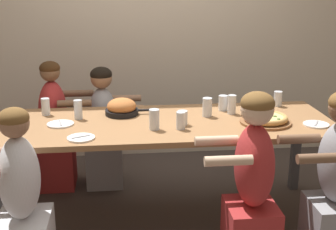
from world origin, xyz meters
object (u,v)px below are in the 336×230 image
diner_far_left (55,132)px  skillet_bowl (122,108)px  drinking_glass_g (154,121)px  drinking_glass_h (181,122)px  drinking_glass_d (78,111)px  pizza_board_main (266,119)px  drinking_glass_b (223,104)px  drinking_glass_c (183,119)px  drinking_glass_i (46,108)px  diner_near_right (336,185)px  diner_near_midright (252,189)px  empty_plate_a (60,124)px  drinking_glass_f (278,100)px  drinking_glass_e (232,106)px  cocktail_glass_blue (247,103)px  empty_plate_b (81,138)px  diner_near_left (22,206)px  drinking_glass_a (207,108)px  empty_plate_c (316,124)px  diner_far_midleft (104,132)px

diner_far_left → skillet_bowl: bearing=51.9°
drinking_glass_g → drinking_glass_h: 0.19m
drinking_glass_d → drinking_glass_g: same height
pizza_board_main → drinking_glass_g: bearing=-176.0°
drinking_glass_b → drinking_glass_c: drinking_glass_b is taller
drinking_glass_h → drinking_glass_i: size_ratio=0.94×
diner_far_left → diner_near_right: size_ratio=0.98×
drinking_glass_h → diner_near_midright: 0.70m
empty_plate_a → drinking_glass_b: size_ratio=1.59×
drinking_glass_g → diner_near_right: (1.13, -0.50, -0.31)m
pizza_board_main → drinking_glass_i: bearing=166.8°
drinking_glass_g → drinking_glass_i: drinking_glass_g is taller
drinking_glass_f → pizza_board_main: bearing=-118.4°
drinking_glass_e → empty_plate_a: bearing=-173.4°
pizza_board_main → skillet_bowl: (-1.05, 0.33, 0.02)m
cocktail_glass_blue → drinking_glass_i: (-1.60, -0.03, 0.02)m
empty_plate_b → drinking_glass_c: size_ratio=1.77×
diner_near_left → diner_near_right: size_ratio=0.96×
drinking_glass_a → drinking_glass_h: size_ratio=1.16×
drinking_glass_b → drinking_glass_i: bearing=179.3°
empty_plate_b → drinking_glass_h: bearing=10.9°
drinking_glass_d → diner_near_left: size_ratio=0.13×
drinking_glass_g → drinking_glass_i: (-0.81, 0.44, -0.01)m
empty_plate_b → drinking_glass_c: bearing=17.8°
empty_plate_b → drinking_glass_a: drinking_glass_a is taller
empty_plate_c → diner_near_left: diner_near_left is taller
empty_plate_b → drinking_glass_d: (-0.05, 0.45, 0.06)m
drinking_glass_c → drinking_glass_e: bearing=29.5°
empty_plate_c → drinking_glass_d: (-1.72, 0.34, 0.06)m
drinking_glass_h → diner_far_left: diner_far_left is taller
diner_far_left → drinking_glass_g: bearing=43.7°
pizza_board_main → skillet_bowl: size_ratio=1.01×
diner_near_right → diner_far_midleft: size_ratio=1.07×
pizza_board_main → empty_plate_c: (0.35, -0.09, -0.03)m
diner_near_midright → empty_plate_a: bearing=61.6°
empty_plate_b → drinking_glass_g: 0.52m
drinking_glass_f → diner_near_right: 1.05m
diner_near_midright → drinking_glass_b: bearing=-0.4°
empty_plate_b → diner_near_right: diner_near_right is taller
skillet_bowl → cocktail_glass_blue: 1.02m
drinking_glass_a → diner_far_left: size_ratio=0.13×
pizza_board_main → drinking_glass_f: bearing=61.6°
diner_near_right → drinking_glass_b: bearing=30.3°
pizza_board_main → diner_far_midleft: diner_far_midleft is taller
empty_plate_a → pizza_board_main: bearing=-4.4°
drinking_glass_f → diner_near_left: diner_near_left is taller
drinking_glass_b → drinking_glass_i: (-1.39, 0.02, 0.00)m
pizza_board_main → drinking_glass_h: 0.64m
drinking_glass_g → drinking_glass_d: bearing=150.8°
empty_plate_c → drinking_glass_e: 0.65m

